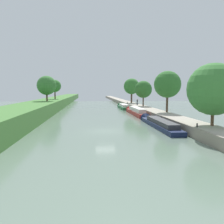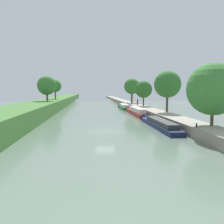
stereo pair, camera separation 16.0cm
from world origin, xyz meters
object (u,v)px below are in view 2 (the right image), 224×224
narrowboat_red (136,111)px  narrowboat_green (124,107)px  person_walking (137,102)px  mooring_bollard_near (197,125)px  narrowboat_navy (158,123)px  mooring_bollard_far (128,102)px

narrowboat_red → narrowboat_green: size_ratio=1.24×
person_walking → mooring_bollard_near: size_ratio=3.69×
narrowboat_navy → mooring_bollard_near: (1.88, -8.21, 0.93)m
narrowboat_red → mooring_bollard_far: size_ratio=35.48×
narrowboat_red → mooring_bollard_near: size_ratio=35.48×
mooring_bollard_near → narrowboat_red: bearing=93.9°
person_walking → narrowboat_red: bearing=-103.0°
narrowboat_green → mooring_bollard_near: mooring_bollard_near is taller
person_walking → mooring_bollard_near: bearing=-92.0°
narrowboat_red → mooring_bollard_near: bearing=-86.1°
person_walking → mooring_bollard_far: person_walking is taller
mooring_bollard_near → person_walking: bearing=88.0°
narrowboat_red → mooring_bollard_far: mooring_bollard_far is taller
narrowboat_navy → person_walking: 30.35m
narrowboat_green → mooring_bollard_far: (2.03, 5.43, 0.88)m
mooring_bollard_far → mooring_bollard_near: bearing=-90.0°
narrowboat_red → mooring_bollard_far: (1.72, 21.84, 0.76)m
narrowboat_green → mooring_bollard_near: bearing=-87.2°
narrowboat_green → person_walking: person_walking is taller
narrowboat_green → mooring_bollard_near: size_ratio=28.61×
mooring_bollard_near → narrowboat_navy: bearing=102.9°
narrowboat_navy → person_walking: bearing=83.9°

